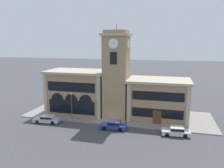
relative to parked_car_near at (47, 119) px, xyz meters
name	(u,v)px	position (x,y,z in m)	size (l,w,h in m)	color
ground_plane	(110,125)	(11.56, 1.52, -0.71)	(300.00, 300.00, 0.00)	#424247
sidewalk_kerb	(117,115)	(11.56, 7.29, -0.64)	(36.91, 11.55, 0.15)	gray
clock_tower	(116,75)	(11.56, 6.29, 7.70)	(5.18, 5.18, 17.95)	#9E7F5B
town_hall_left_wing	(78,91)	(3.06, 7.53, 3.75)	(12.62, 7.71, 8.86)	#9E7F5B
town_hall_right_wing	(158,99)	(19.60, 7.53, 3.17)	(11.71, 7.71, 7.71)	#9E7F5B
parked_car_near	(47,119)	(0.00, 0.00, 0.00)	(4.95, 2.06, 1.35)	#B2B7C1
parked_car_mid	(113,125)	(12.58, 0.00, 0.05)	(4.45, 2.11, 1.46)	navy
parked_car_far	(176,131)	(22.81, 0.00, 0.04)	(4.46, 2.09, 1.43)	silver
street_lamp	(72,102)	(3.93, 2.26, 2.91)	(0.36, 0.36, 5.22)	#4C4C51
bollard	(126,123)	(14.39, 1.81, -0.05)	(0.18, 0.18, 1.06)	black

